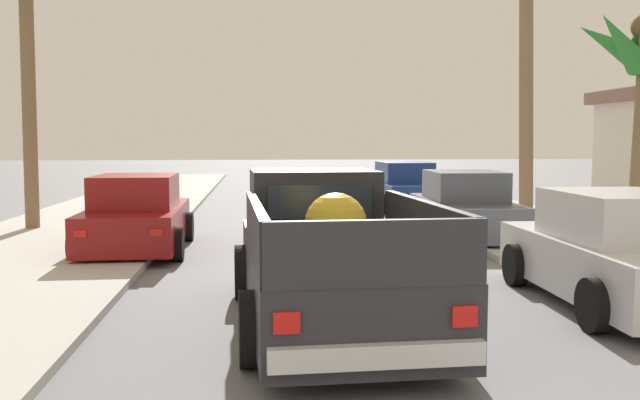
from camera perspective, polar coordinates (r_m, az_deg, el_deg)
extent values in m
cube|color=#B2AFA8|center=(14.88, -21.99, -3.73)|extent=(4.70, 60.00, 0.12)
cube|color=#B2AFA8|center=(15.77, 20.03, -3.20)|extent=(4.70, 60.00, 0.12)
cube|color=silver|center=(14.64, -18.41, -3.80)|extent=(0.16, 60.00, 0.10)
cube|color=silver|center=(15.39, 16.82, -3.35)|extent=(0.16, 60.00, 0.10)
cube|color=#28282D|center=(8.23, 0.82, -6.32)|extent=(2.14, 5.18, 0.80)
cube|color=#28282D|center=(9.69, -0.61, 0.16)|extent=(1.78, 1.57, 0.80)
cube|color=#283342|center=(8.94, 0.01, -0.12)|extent=(1.38, 0.12, 0.44)
cube|color=#283342|center=(10.44, -1.14, 0.61)|extent=(1.46, 0.12, 0.48)
cube|color=#28282D|center=(7.18, -5.32, -2.49)|extent=(0.25, 3.30, 0.56)
cube|color=#28282D|center=(7.49, 8.74, -2.23)|extent=(0.25, 3.30, 0.56)
cube|color=#28282D|center=(5.68, 4.69, -4.46)|extent=(1.88, 0.18, 0.56)
cube|color=silver|center=(5.79, 4.83, -12.83)|extent=(1.83, 0.20, 0.20)
cylinder|color=black|center=(9.68, -6.34, -5.97)|extent=(0.29, 0.77, 0.76)
cylinder|color=black|center=(9.93, 5.09, -5.69)|extent=(0.29, 0.77, 0.76)
cylinder|color=black|center=(6.83, -5.64, -10.60)|extent=(0.29, 0.77, 0.76)
cylinder|color=black|center=(7.17, 10.44, -9.90)|extent=(0.29, 0.77, 0.76)
cube|color=red|center=(5.62, -2.80, -10.18)|extent=(0.22, 0.05, 0.18)
cube|color=red|center=(5.94, 11.94, -9.46)|extent=(0.22, 0.05, 0.18)
sphere|color=gold|center=(7.22, 1.32, -2.01)|extent=(0.67, 0.67, 0.67)
cube|color=silver|center=(10.07, 23.38, -5.03)|extent=(1.87, 4.25, 0.72)
cube|color=silver|center=(9.89, 23.78, -1.24)|extent=(1.57, 2.14, 0.64)
cube|color=#283342|center=(10.76, 21.39, -0.80)|extent=(1.37, 0.12, 0.52)
cylinder|color=black|center=(10.92, 15.97, -5.21)|extent=(0.24, 0.65, 0.64)
cylinder|color=black|center=(11.66, 24.37, -4.83)|extent=(0.24, 0.65, 0.64)
cylinder|color=black|center=(8.57, 21.93, -8.14)|extent=(0.24, 0.65, 0.64)
cube|color=white|center=(11.73, 15.98, -3.10)|extent=(0.20, 0.05, 0.10)
cube|color=white|center=(12.20, 21.44, -2.95)|extent=(0.20, 0.05, 0.10)
cube|color=navy|center=(22.26, 7.07, 0.58)|extent=(1.83, 4.23, 0.72)
cube|color=navy|center=(22.31, 7.03, 2.34)|extent=(1.56, 2.13, 0.64)
cube|color=#283342|center=(21.37, 7.63, 2.16)|extent=(1.37, 0.10, 0.52)
cube|color=#283342|center=(23.26, 6.47, 2.40)|extent=(1.34, 0.10, 0.50)
cylinder|color=black|center=(21.25, 10.24, -0.25)|extent=(0.23, 0.64, 0.64)
cylinder|color=black|center=(20.81, 5.48, -0.31)|extent=(0.23, 0.64, 0.64)
cylinder|color=black|center=(23.75, 8.45, 0.31)|extent=(0.23, 0.64, 0.64)
cylinder|color=black|center=(23.36, 4.17, 0.27)|extent=(0.23, 0.64, 0.64)
cube|color=red|center=(24.44, 7.37, 1.21)|extent=(0.20, 0.04, 0.12)
cube|color=white|center=(20.38, 10.13, 0.34)|extent=(0.20, 0.04, 0.10)
cube|color=red|center=(24.17, 4.45, 1.20)|extent=(0.20, 0.04, 0.12)
cube|color=white|center=(20.06, 6.76, 0.31)|extent=(0.20, 0.04, 0.10)
cube|color=maroon|center=(14.23, -14.96, -1.98)|extent=(1.85, 4.24, 0.72)
cube|color=maroon|center=(14.07, -15.08, 0.72)|extent=(1.56, 2.13, 0.64)
cube|color=#283342|center=(15.03, -14.54, 0.91)|extent=(1.37, 0.11, 0.52)
cube|color=#283342|center=(13.12, -15.70, 0.32)|extent=(1.34, 0.11, 0.50)
cylinder|color=black|center=(15.69, -17.52, -2.21)|extent=(0.23, 0.64, 0.64)
cylinder|color=black|center=(15.45, -10.93, -2.18)|extent=(0.23, 0.64, 0.64)
cylinder|color=black|center=(13.16, -19.66, -3.60)|extent=(0.23, 0.64, 0.64)
cylinder|color=black|center=(12.87, -11.80, -3.61)|extent=(0.23, 0.64, 0.64)
cube|color=red|center=(12.28, -19.33, -2.66)|extent=(0.20, 0.04, 0.12)
cube|color=white|center=(16.39, -16.03, -0.87)|extent=(0.20, 0.04, 0.10)
cube|color=red|center=(12.06, -13.44, -2.65)|extent=(0.20, 0.04, 0.12)
cube|color=white|center=(16.24, -11.74, -0.83)|extent=(0.20, 0.04, 0.10)
cube|color=#474C56|center=(15.66, 11.97, -1.31)|extent=(2.00, 4.29, 0.72)
cube|color=#474C56|center=(15.70, 11.92, 1.20)|extent=(1.64, 2.18, 0.64)
cube|color=#283342|center=(14.77, 12.83, 0.88)|extent=(1.37, 0.16, 0.52)
cube|color=#283342|center=(16.64, 11.12, 1.35)|extent=(1.34, 0.16, 0.50)
cylinder|color=black|center=(14.70, 16.60, -2.66)|extent=(0.26, 0.65, 0.64)
cylinder|color=black|center=(14.23, 9.69, -2.77)|extent=(0.26, 0.65, 0.64)
cylinder|color=black|center=(17.17, 13.83, -1.53)|extent=(0.26, 0.65, 0.64)
cylinder|color=black|center=(16.77, 7.88, -1.59)|extent=(0.26, 0.65, 0.64)
cube|color=red|center=(17.84, 12.31, -0.22)|extent=(0.20, 0.05, 0.12)
cube|color=white|center=(13.81, 16.57, -1.93)|extent=(0.20, 0.05, 0.10)
cube|color=red|center=(17.57, 8.31, -0.23)|extent=(0.20, 0.05, 0.12)
cube|color=white|center=(13.47, 11.60, -1.99)|extent=(0.20, 0.05, 0.10)
cylinder|color=brown|center=(17.95, -23.08, 8.47)|extent=(0.33, 0.46, 6.89)
cylinder|color=brown|center=(16.96, 25.09, 5.00)|extent=(0.32, 0.55, 4.74)
cone|color=#2D7F33|center=(17.82, 24.99, 12.14)|extent=(1.08, 1.63, 1.02)
cone|color=#2D7F33|center=(17.18, 22.85, 11.98)|extent=(1.58, 1.34, 1.27)
cone|color=#2D7F33|center=(16.39, 23.78, 12.03)|extent=(1.77, 1.30, 1.42)
cylinder|color=#846B4C|center=(22.54, 16.78, 9.25)|extent=(0.43, 0.93, 7.99)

